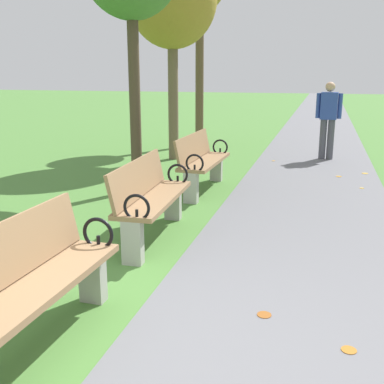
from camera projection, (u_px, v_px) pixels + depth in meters
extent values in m
plane|color=#4C7F38|center=(106.00, 355.00, 3.12)|extent=(80.00, 80.00, 0.00)
cube|color=slate|center=(320.00, 116.00, 19.59)|extent=(2.32, 44.00, 0.02)
cube|color=#93704C|center=(36.00, 286.00, 3.06)|extent=(0.47, 1.61, 0.05)
cube|color=#93704C|center=(8.00, 251.00, 3.06)|extent=(0.15, 1.60, 0.40)
cube|color=#A8A59E|center=(93.00, 276.00, 3.81)|extent=(0.20, 0.12, 0.45)
torus|color=black|center=(98.00, 233.00, 3.72)|extent=(0.27, 0.03, 0.27)
cylinder|color=black|center=(99.00, 243.00, 3.74)|extent=(0.03, 0.03, 0.12)
cube|color=#93704C|center=(155.00, 198.00, 5.19)|extent=(0.51, 1.62, 0.05)
cube|color=#93704C|center=(138.00, 178.00, 5.17)|extent=(0.19, 1.60, 0.40)
cube|color=#A8A59E|center=(133.00, 242.00, 4.55)|extent=(0.21, 0.13, 0.45)
cube|color=#A8A59E|center=(173.00, 202.00, 5.95)|extent=(0.21, 0.13, 0.45)
torus|color=black|center=(137.00, 208.00, 4.43)|extent=(0.27, 0.04, 0.27)
cylinder|color=black|center=(137.00, 216.00, 4.45)|extent=(0.03, 0.03, 0.12)
torus|color=black|center=(178.00, 174.00, 5.86)|extent=(0.27, 0.04, 0.27)
cylinder|color=black|center=(178.00, 180.00, 5.88)|extent=(0.03, 0.03, 0.12)
cube|color=#93704C|center=(205.00, 161.00, 7.31)|extent=(0.48, 1.61, 0.05)
cube|color=#93704C|center=(193.00, 147.00, 7.30)|extent=(0.16, 1.60, 0.40)
cube|color=#A8A59E|center=(191.00, 188.00, 6.69)|extent=(0.20, 0.12, 0.45)
cube|color=#A8A59E|center=(216.00, 168.00, 8.05)|extent=(0.20, 0.12, 0.45)
torus|color=black|center=(195.00, 163.00, 6.56)|extent=(0.27, 0.04, 0.27)
cylinder|color=black|center=(195.00, 169.00, 6.58)|extent=(0.03, 0.03, 0.12)
torus|color=black|center=(220.00, 147.00, 7.96)|extent=(0.27, 0.04, 0.27)
cylinder|color=black|center=(220.00, 152.00, 7.98)|extent=(0.03, 0.03, 0.12)
cylinder|color=#4C3D2D|center=(135.00, 100.00, 7.09)|extent=(0.17, 0.17, 2.86)
cylinder|color=brown|center=(173.00, 97.00, 9.81)|extent=(0.21, 0.21, 2.65)
cylinder|color=brown|center=(200.00, 76.00, 11.67)|extent=(0.21, 0.21, 3.48)
cylinder|color=#4C4C56|center=(330.00, 139.00, 9.89)|extent=(0.14, 0.14, 0.85)
cylinder|color=#4C4C56|center=(323.00, 139.00, 9.94)|extent=(0.14, 0.14, 0.85)
cube|color=#2D4799|center=(329.00, 106.00, 9.73)|extent=(0.35, 0.24, 0.56)
sphere|color=tan|center=(330.00, 87.00, 9.64)|extent=(0.20, 0.20, 0.20)
cylinder|color=#2D4799|center=(340.00, 106.00, 9.67)|extent=(0.09, 0.09, 0.52)
cylinder|color=#2D4799|center=(318.00, 106.00, 9.80)|extent=(0.09, 0.09, 0.52)
cylinder|color=brown|center=(177.00, 157.00, 10.29)|extent=(0.16, 0.16, 0.00)
cylinder|color=#BC842D|center=(339.00, 176.00, 8.33)|extent=(0.11, 0.11, 0.00)
cylinder|color=#AD6B23|center=(349.00, 350.00, 3.14)|extent=(0.15, 0.15, 0.00)
cylinder|color=#93511E|center=(264.00, 315.00, 3.59)|extent=(0.14, 0.14, 0.00)
cylinder|color=gold|center=(362.00, 188.00, 7.50)|extent=(0.08, 0.08, 0.00)
cylinder|color=gold|center=(48.00, 216.00, 6.12)|extent=(0.08, 0.08, 0.00)
cylinder|color=#BC842D|center=(273.00, 161.00, 9.79)|extent=(0.10, 0.10, 0.00)
cylinder|color=gold|center=(365.00, 173.00, 8.58)|extent=(0.16, 0.16, 0.00)
cylinder|color=gold|center=(182.00, 161.00, 9.90)|extent=(0.16, 0.16, 0.00)
cylinder|color=brown|center=(34.00, 242.00, 5.17)|extent=(0.07, 0.07, 0.00)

